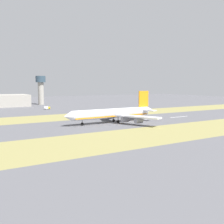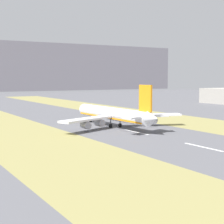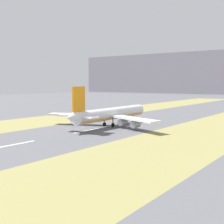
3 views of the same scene
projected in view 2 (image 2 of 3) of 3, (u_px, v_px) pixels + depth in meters
ground_plane at (115, 127)px, 174.75m from camera, size 800.00×800.00×0.00m
grass_median_west at (20, 135)px, 152.15m from camera, size 40.00×600.00×0.01m
grass_median_east at (188, 122)px, 197.35m from camera, size 40.00×600.00×0.01m
centreline_dash_near at (203, 147)px, 125.15m from camera, size 1.20×18.00×0.01m
centreline_dash_mid at (136, 132)px, 159.54m from camera, size 1.20×18.00×0.01m
centreline_dash_far at (93, 122)px, 193.94m from camera, size 1.20×18.00×0.01m
airplane_main_jet at (114, 114)px, 174.40m from camera, size 64.11×67.13×20.20m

